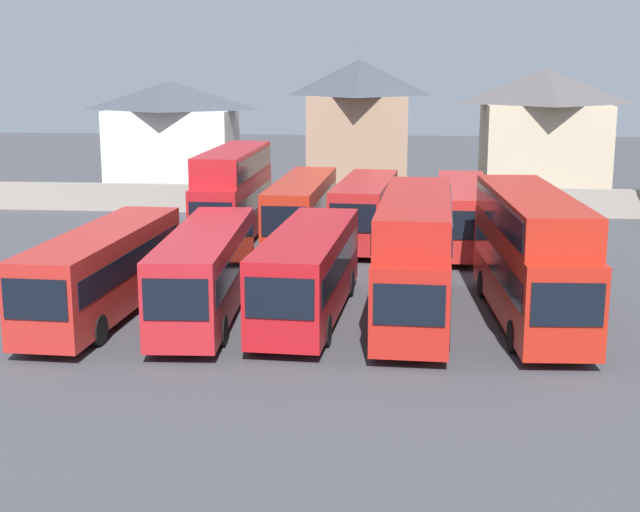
# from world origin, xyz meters

# --- Properties ---
(ground) EXTENTS (140.00, 140.00, 0.00)m
(ground) POSITION_xyz_m (0.00, 18.00, 0.00)
(ground) COLOR #424247
(depot_boundary_wall) EXTENTS (56.00, 0.50, 1.80)m
(depot_boundary_wall) POSITION_xyz_m (0.00, 24.29, 0.90)
(depot_boundary_wall) COLOR gray
(depot_boundary_wall) RESTS_ON ground
(bus_1) EXTENTS (3.07, 11.93, 3.34)m
(bus_1) POSITION_xyz_m (-8.01, -0.33, 1.91)
(bus_1) COLOR red
(bus_1) RESTS_ON ground
(bus_2) EXTENTS (2.96, 11.58, 3.38)m
(bus_2) POSITION_xyz_m (-4.09, -0.19, 1.93)
(bus_2) COLOR #B41E25
(bus_2) RESTS_ON ground
(bus_3) EXTENTS (3.25, 11.36, 3.37)m
(bus_3) POSITION_xyz_m (-0.20, 0.14, 1.93)
(bus_3) COLOR #B1141A
(bus_3) RESTS_ON ground
(bus_4) EXTENTS (3.10, 12.06, 4.72)m
(bus_4) POSITION_xyz_m (3.85, 0.32, 2.67)
(bus_4) COLOR #B31E17
(bus_4) RESTS_ON ground
(bus_5) EXTENTS (3.24, 11.94, 4.86)m
(bus_5) POSITION_xyz_m (8.13, 0.41, 2.74)
(bus_5) COLOR #B42114
(bus_5) RESTS_ON ground
(bus_6) EXTENTS (2.63, 11.15, 5.03)m
(bus_6) POSITION_xyz_m (-5.75, 14.67, 2.83)
(bus_6) COLOR red
(bus_6) RESTS_ON ground
(bus_7) EXTENTS (2.81, 11.87, 3.55)m
(bus_7) POSITION_xyz_m (-1.95, 13.90, 2.02)
(bus_7) COLOR #B52717
(bus_7) RESTS_ON ground
(bus_8) EXTENTS (3.36, 10.33, 3.45)m
(bus_8) POSITION_xyz_m (1.39, 14.62, 1.97)
(bus_8) COLOR #B42223
(bus_8) RESTS_ON ground
(bus_9) EXTENTS (3.07, 12.05, 3.36)m
(bus_9) POSITION_xyz_m (6.49, 14.36, 1.92)
(bus_9) COLOR red
(bus_9) RESTS_ON ground
(house_terrace_left) EXTENTS (9.68, 6.37, 8.24)m
(house_terrace_left) POSITION_xyz_m (-14.05, 34.29, 4.20)
(house_terrace_left) COLOR silver
(house_terrace_left) RESTS_ON ground
(house_terrace_centre) EXTENTS (7.54, 8.05, 9.80)m
(house_terrace_centre) POSITION_xyz_m (0.10, 34.40, 5.00)
(house_terrace_centre) COLOR #9E7A60
(house_terrace_centre) RESTS_ON ground
(house_terrace_right) EXTENTS (9.16, 8.09, 9.16)m
(house_terrace_right) POSITION_xyz_m (13.71, 35.23, 4.67)
(house_terrace_right) COLOR #C6B293
(house_terrace_right) RESTS_ON ground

